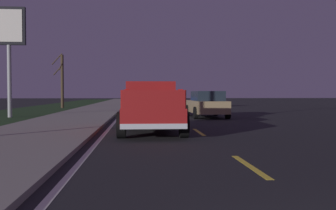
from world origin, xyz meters
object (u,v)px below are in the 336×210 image
sedan_tan (207,104)px  pickup_truck (151,107)px  gas_price_sign (9,35)px  bare_tree_far (62,80)px  sedan_silver (147,103)px  sedan_blue (144,99)px

sedan_tan → pickup_truck: bearing=156.0°
gas_price_sign → bare_tree_far: (13.95, -0.23, -2.15)m
bare_tree_far → gas_price_sign: bearing=179.1°
sedan_silver → bare_tree_far: bare_tree_far is taller
sedan_silver → bare_tree_far: 14.68m
pickup_truck → bare_tree_far: bare_tree_far is taller
sedan_blue → sedan_tan: 19.45m
sedan_tan → bare_tree_far: size_ratio=0.85×
gas_price_sign → sedan_tan: bearing=-93.5°
gas_price_sign → bare_tree_far: gas_price_sign is taller
sedan_tan → sedan_blue: bearing=10.2°
pickup_truck → gas_price_sign: gas_price_sign is taller
sedan_blue → sedan_silver: bearing=179.9°
sedan_tan → bare_tree_far: bare_tree_far is taller
sedan_blue → bare_tree_far: 9.26m
sedan_tan → gas_price_sign: size_ratio=0.69×
pickup_truck → sedan_silver: 10.31m
sedan_blue → gas_price_sign: bearing=156.3°
pickup_truck → sedan_blue: bearing=-0.2°
pickup_truck → sedan_tan: size_ratio=1.22×
sedan_silver → gas_price_sign: 9.17m
sedan_silver → gas_price_sign: bearing=101.8°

